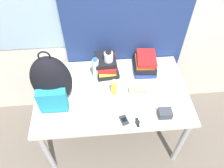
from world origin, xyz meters
TOP-DOWN VIEW (x-y plane):
  - ground_plane at (0.00, 0.00)m, footprint 12.00×12.00m
  - wall_back at (-0.00, 0.90)m, footprint 6.00×0.06m
  - curtain_blue at (0.17, 0.85)m, footprint 1.14×0.04m
  - desk at (0.00, 0.41)m, footprint 1.34×0.82m
  - backpack at (-0.48, 0.35)m, footprint 0.32×0.26m
  - book_stack_left at (-0.03, 0.67)m, footprint 0.23×0.27m
  - book_stack_center at (0.34, 0.66)m, footprint 0.22×0.28m
  - water_bottle at (-0.13, 0.59)m, footprint 0.06×0.06m
  - sports_bottle at (-0.01, 0.63)m, footprint 0.08×0.08m
  - sunscreen_bottle at (0.02, 0.39)m, footprint 0.05×0.05m
  - cell_phone at (0.07, 0.10)m, footprint 0.08×0.10m
  - sunglasses_case at (0.22, 0.39)m, footprint 0.15×0.06m
  - camera_pouch at (0.40, 0.12)m, footprint 0.11×0.09m
  - wristwatch at (0.17, 0.07)m, footprint 0.04×0.09m

SIDE VIEW (x-z plane):
  - ground_plane at x=0.00m, z-range 0.00..0.00m
  - desk at x=0.00m, z-range 0.29..1.03m
  - wristwatch at x=0.17m, z-range 0.74..0.75m
  - cell_phone at x=0.07m, z-range 0.74..0.76m
  - sunglasses_case at x=0.22m, z-range 0.74..0.78m
  - camera_pouch at x=0.40m, z-range 0.74..0.81m
  - book_stack_center at x=0.34m, z-range 0.73..0.90m
  - sunscreen_bottle at x=0.02m, z-range 0.74..0.90m
  - book_stack_left at x=-0.03m, z-range 0.74..0.91m
  - water_bottle at x=-0.13m, z-range 0.74..0.97m
  - sports_bottle at x=-0.01m, z-range 0.74..1.01m
  - backpack at x=-0.48m, z-range 0.70..1.24m
  - curtain_blue at x=0.17m, z-range 0.00..2.50m
  - wall_back at x=0.00m, z-range 0.00..2.50m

